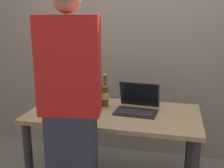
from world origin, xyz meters
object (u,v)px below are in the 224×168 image
(beer_bottle_amber, at_px, (85,97))
(beer_bottle_brown, at_px, (97,96))
(person_figure, at_px, (71,112))
(laptop, at_px, (137,105))
(beer_bottle_green, at_px, (105,94))

(beer_bottle_amber, relative_size, beer_bottle_brown, 0.88)
(beer_bottle_amber, xyz_separation_m, person_figure, (0.08, -0.55, 0.06))
(laptop, xyz_separation_m, beer_bottle_brown, (-0.36, -0.05, 0.07))
(beer_bottle_green, relative_size, beer_bottle_brown, 0.96)
(person_figure, bearing_deg, beer_bottle_brown, 87.69)
(laptop, distance_m, beer_bottle_green, 0.32)
(laptop, xyz_separation_m, beer_bottle_amber, (-0.46, -0.06, 0.05))
(beer_bottle_green, distance_m, beer_bottle_brown, 0.11)
(beer_bottle_green, height_order, person_figure, person_figure)
(laptop, relative_size, person_figure, 0.21)
(beer_bottle_green, bearing_deg, beer_bottle_amber, -144.48)
(beer_bottle_amber, xyz_separation_m, beer_bottle_brown, (0.10, 0.01, 0.02))
(laptop, bearing_deg, person_figure, -121.91)
(beer_bottle_brown, distance_m, person_figure, 0.56)
(beer_bottle_amber, height_order, beer_bottle_brown, beer_bottle_brown)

